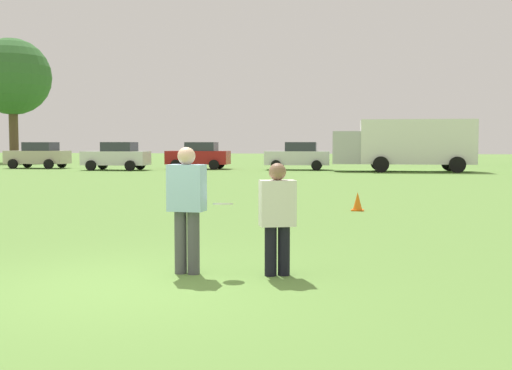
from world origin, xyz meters
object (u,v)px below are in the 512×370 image
player_defender (277,213)px  parked_car_mid_left (117,156)px  player_thrower (187,203)px  parked_car_near_left (38,155)px  parked_car_mid_right (298,156)px  frisbee (223,204)px  traffic_cone (358,202)px  parked_car_center (199,155)px  box_truck (406,143)px

player_defender → parked_car_mid_left: 33.55m
player_thrower → parked_car_near_left: bearing=122.8°
parked_car_near_left → parked_car_mid_left: same height
player_defender → parked_car_near_left: (-21.72, 31.70, 0.10)m
player_defender → parked_car_mid_right: bearing=96.3°
frisbee → parked_car_near_left: (-21.01, 31.75, -0.01)m
frisbee → traffic_cone: (1.57, 8.18, -0.71)m
traffic_cone → frisbee: bearing=-100.9°
parked_car_near_left → parked_car_mid_left: size_ratio=1.00×
player_defender → parked_car_center: bearing=107.6°
frisbee → parked_car_mid_left: 33.28m
parked_car_near_left → parked_car_mid_left: 6.82m
frisbee → player_thrower: bearing=-172.9°
parked_car_near_left → parked_car_mid_left: (6.58, -1.76, 0.00)m
traffic_cone → parked_car_near_left: parked_car_near_left is taller
traffic_cone → parked_car_mid_left: 27.06m
parked_car_near_left → frisbee: bearing=-56.5°
frisbee → parked_car_mid_right: parked_car_mid_right is taller
traffic_cone → box_truck: size_ratio=0.06×
traffic_cone → box_truck: 23.27m
parked_car_mid_left → box_truck: bearing=4.0°
player_thrower → frisbee: bearing=7.1°
frisbee → box_truck: bearing=82.8°
traffic_cone → parked_car_near_left: 32.65m
frisbee → parked_car_mid_left: size_ratio=0.06×
player_defender → frisbee: bearing=-175.9°
player_thrower → parked_car_mid_left: 33.13m
traffic_cone → parked_car_mid_right: parked_car_mid_right is taller
player_defender → parked_car_center: size_ratio=0.34×
parked_car_mid_left → parked_car_mid_right: same height
player_thrower → player_defender: player_thrower is taller
player_thrower → parked_car_center: 33.95m
player_thrower → parked_car_mid_right: parked_car_mid_right is taller
player_defender → parked_car_mid_right: 32.72m
player_defender → frisbee: 0.73m
traffic_cone → parked_car_mid_left: bearing=126.2°
frisbee → traffic_cone: size_ratio=0.56×
traffic_cone → parked_car_center: (-11.20, 24.46, 0.69)m
frisbee → parked_car_center: parked_car_center is taller
parked_car_mid_right → box_truck: size_ratio=0.50×
parked_car_mid_right → parked_car_mid_left: bearing=-167.4°
parked_car_mid_left → parked_car_center: same height
parked_car_mid_left → parked_car_center: (4.79, 2.65, 0.00)m
box_truck → parked_car_near_left: bearing=178.9°
player_thrower → parked_car_mid_right: 32.73m
box_truck → frisbee: bearing=-97.2°
player_thrower → parked_car_mid_right: bearing=94.2°
frisbee → parked_car_mid_right: bearing=95.0°
parked_car_near_left → parked_car_mid_right: 18.17m
traffic_cone → parked_car_center: size_ratio=0.11×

